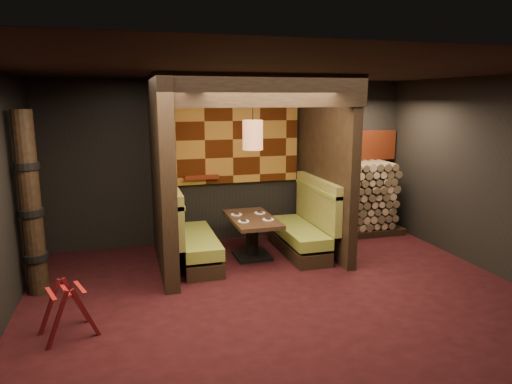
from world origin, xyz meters
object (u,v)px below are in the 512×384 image
object	(u,v)px
luggage_rack	(67,308)
firewood_stack	(358,199)
pendant_lamp	(253,135)
dining_table	(252,231)
totem_column	(31,206)
booth_bench_left	(190,238)
booth_bench_right	(304,229)

from	to	relation	value
luggage_rack	firewood_stack	distance (m)	5.47
pendant_lamp	luggage_rack	world-z (taller)	pendant_lamp
dining_table	luggage_rack	xyz separation A→B (m)	(-2.58, -1.83, -0.12)
pendant_lamp	firewood_stack	world-z (taller)	pendant_lamp
totem_column	booth_bench_left	bearing A→B (deg)	14.75
booth_bench_left	dining_table	distance (m)	0.99
luggage_rack	firewood_stack	bearing A→B (deg)	27.72
booth_bench_right	firewood_stack	distance (m)	1.55
booth_bench_right	firewood_stack	size ratio (longest dim) A/B	0.92
booth_bench_right	totem_column	bearing A→B (deg)	-172.14
luggage_rack	totem_column	world-z (taller)	totem_column
dining_table	firewood_stack	size ratio (longest dim) A/B	0.74
pendant_lamp	booth_bench_left	bearing A→B (deg)	176.52
booth_bench_left	totem_column	distance (m)	2.30
booth_bench_right	pendant_lamp	world-z (taller)	pendant_lamp
booth_bench_left	firewood_stack	world-z (taller)	firewood_stack
totem_column	dining_table	bearing A→B (deg)	9.93
booth_bench_left	firewood_stack	size ratio (longest dim) A/B	0.92
booth_bench_left	totem_column	xyz separation A→B (m)	(-2.09, -0.55, 0.79)
booth_bench_left	pendant_lamp	xyz separation A→B (m)	(0.99, -0.06, 1.58)
pendant_lamp	luggage_rack	xyz separation A→B (m)	(-2.58, -1.78, -1.67)
pendant_lamp	firewood_stack	bearing A→B (deg)	18.65
pendant_lamp	firewood_stack	xyz separation A→B (m)	(2.25, 0.76, -1.30)
pendant_lamp	totem_column	size ratio (longest dim) A/B	0.46
firewood_stack	pendant_lamp	bearing A→B (deg)	-161.35
booth_bench_left	booth_bench_right	size ratio (longest dim) A/B	1.00
dining_table	booth_bench_left	bearing A→B (deg)	179.40
dining_table	firewood_stack	bearing A→B (deg)	17.50
dining_table	totem_column	world-z (taller)	totem_column
luggage_rack	dining_table	bearing A→B (deg)	35.35
dining_table	luggage_rack	distance (m)	3.16
booth_bench_right	dining_table	xyz separation A→B (m)	(-0.90, -0.01, 0.04)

